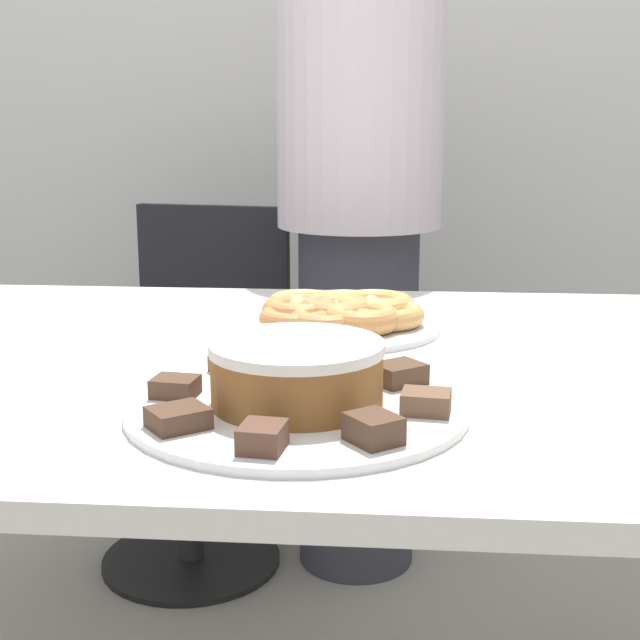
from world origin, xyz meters
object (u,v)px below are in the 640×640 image
object	(u,v)px
office_chair_left	(196,399)
frosted_cake	(297,373)
plate_cake	(297,408)
plate_donuts	(336,326)
person_standing	(359,204)

from	to	relation	value
office_chair_left	frosted_cake	xyz separation A→B (m)	(0.37, -1.12, 0.40)
office_chair_left	plate_cake	xyz separation A→B (m)	(0.37, -1.12, 0.36)
plate_donuts	frosted_cake	world-z (taller)	frosted_cake
plate_donuts	frosted_cake	distance (m)	0.41
person_standing	frosted_cake	xyz separation A→B (m)	(-0.02, -1.12, -0.08)
plate_cake	frosted_cake	distance (m)	0.04
person_standing	frosted_cake	size ratio (longest dim) A/B	8.76
person_standing	plate_cake	bearing A→B (deg)	-91.16
office_chair_left	plate_cake	world-z (taller)	office_chair_left
person_standing	plate_donuts	bearing A→B (deg)	-90.41
plate_donuts	plate_cake	bearing A→B (deg)	-92.51
office_chair_left	frosted_cake	size ratio (longest dim) A/B	4.49
plate_cake	office_chair_left	bearing A→B (deg)	108.44
person_standing	plate_donuts	world-z (taller)	person_standing
person_standing	office_chair_left	xyz separation A→B (m)	(-0.40, 0.00, -0.48)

